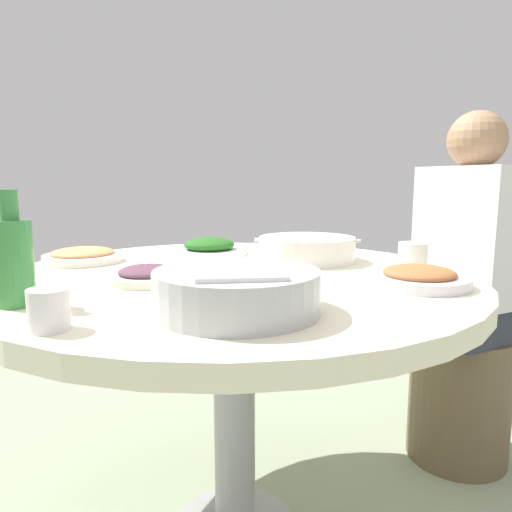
% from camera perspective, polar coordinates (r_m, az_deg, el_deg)
% --- Properties ---
extents(round_dining_table, '(1.24, 1.24, 0.76)m').
position_cam_1_polar(round_dining_table, '(1.26, -2.68, -6.31)').
color(round_dining_table, '#99999E').
rests_on(round_dining_table, ground).
extents(rice_bowl, '(0.31, 0.31, 0.09)m').
position_cam_1_polar(rice_bowl, '(0.87, -2.29, -4.11)').
color(rice_bowl, '#B2B5BA').
rests_on(rice_bowl, round_dining_table).
extents(soup_bowl, '(0.29, 0.29, 0.07)m').
position_cam_1_polar(soup_bowl, '(1.44, 6.08, 0.76)').
color(soup_bowl, silver).
rests_on(soup_bowl, round_dining_table).
extents(dish_eggplant, '(0.20, 0.20, 0.04)m').
position_cam_1_polar(dish_eggplant, '(1.17, -12.85, -2.23)').
color(dish_eggplant, silver).
rests_on(dish_eggplant, round_dining_table).
extents(dish_greens, '(0.24, 0.24, 0.06)m').
position_cam_1_polar(dish_greens, '(1.57, -5.61, 1.00)').
color(dish_greens, white).
rests_on(dish_greens, round_dining_table).
extents(dish_shrimp, '(0.23, 0.23, 0.04)m').
position_cam_1_polar(dish_shrimp, '(1.50, -19.99, 0.05)').
color(dish_shrimp, white).
rests_on(dish_shrimp, round_dining_table).
extents(dish_stirfry, '(0.23, 0.23, 0.05)m').
position_cam_1_polar(dish_stirfry, '(1.15, 18.91, -2.43)').
color(dish_stirfry, silver).
rests_on(dish_stirfry, round_dining_table).
extents(green_bottle, '(0.07, 0.07, 0.22)m').
position_cam_1_polar(green_bottle, '(1.02, -27.00, -0.39)').
color(green_bottle, '#38863E').
rests_on(green_bottle, round_dining_table).
extents(tea_cup_near, '(0.07, 0.07, 0.07)m').
position_cam_1_polar(tea_cup_near, '(0.84, -23.49, -5.89)').
color(tea_cup_near, silver).
rests_on(tea_cup_near, round_dining_table).
extents(tea_cup_far, '(0.08, 0.08, 0.07)m').
position_cam_1_polar(tea_cup_far, '(1.37, 18.20, 0.03)').
color(tea_cup_far, white).
rests_on(tea_cup_far, round_dining_table).
extents(stool_for_diner_left, '(0.35, 0.35, 0.46)m').
position_cam_1_polar(stool_for_diner_left, '(1.93, 23.09, -15.08)').
color(stool_for_diner_left, brown).
rests_on(stool_for_diner_left, ground).
extents(diner_left, '(0.35, 0.35, 0.76)m').
position_cam_1_polar(diner_left, '(1.79, 24.17, 1.33)').
color(diner_left, '#2D333D').
rests_on(diner_left, stool_for_diner_left).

